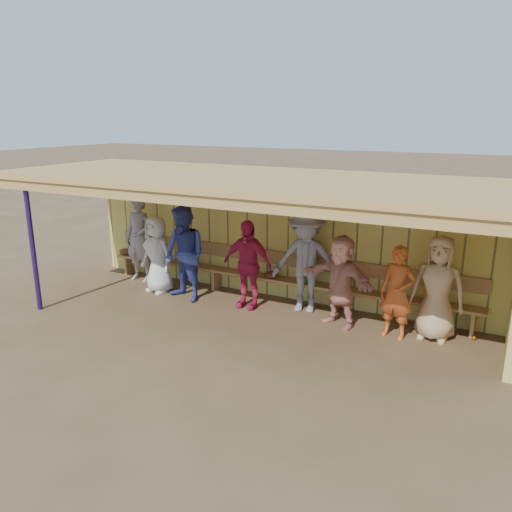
{
  "coord_description": "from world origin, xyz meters",
  "views": [
    {
      "loc": [
        3.94,
        -7.21,
        3.43
      ],
      "look_at": [
        0.0,
        0.35,
        1.05
      ],
      "focal_mm": 35.0,
      "sensor_mm": 36.0,
      "label": 1
    }
  ],
  "objects": [
    {
      "name": "ground",
      "position": [
        0.0,
        0.0,
        0.0
      ],
      "size": [
        90.0,
        90.0,
        0.0
      ],
      "primitive_type": "plane",
      "color": "brown",
      "rests_on": "ground"
    },
    {
      "name": "player_a",
      "position": [
        -3.05,
        0.81,
        0.93
      ],
      "size": [
        0.68,
        0.45,
        1.86
      ],
      "primitive_type": "imported",
      "rotation": [
        0.0,
        0.0,
        -0.0
      ],
      "color": "gray",
      "rests_on": "ground"
    },
    {
      "name": "player_b",
      "position": [
        -2.25,
        0.39,
        0.78
      ],
      "size": [
        0.84,
        0.63,
        1.55
      ],
      "primitive_type": "imported",
      "rotation": [
        0.0,
        0.0,
        -0.19
      ],
      "color": "silver",
      "rests_on": "ground"
    },
    {
      "name": "player_c",
      "position": [
        -1.49,
        0.26,
        0.91
      ],
      "size": [
        1.03,
        0.89,
        1.83
      ],
      "primitive_type": "imported",
      "rotation": [
        0.0,
        0.0,
        -0.25
      ],
      "color": "#364395",
      "rests_on": "ground"
    },
    {
      "name": "player_d",
      "position": [
        -0.25,
        0.49,
        0.83
      ],
      "size": [
        0.97,
        0.41,
        1.65
      ],
      "primitive_type": "imported",
      "rotation": [
        0.0,
        0.0,
        -0.0
      ],
      "color": "#BF1E49",
      "rests_on": "ground"
    },
    {
      "name": "player_e",
      "position": [
        0.77,
        0.81,
        0.94
      ],
      "size": [
        1.31,
        0.87,
        1.89
      ],
      "primitive_type": "imported",
      "rotation": [
        0.0,
        0.0,
        0.15
      ],
      "color": "gray",
      "rests_on": "ground"
    },
    {
      "name": "player_f",
      "position": [
        1.53,
        0.47,
        0.79
      ],
      "size": [
        1.53,
        0.96,
        1.57
      ],
      "primitive_type": "imported",
      "rotation": [
        0.0,
        0.0,
        -0.37
      ],
      "color": "#DE937D",
      "rests_on": "ground"
    },
    {
      "name": "player_g",
      "position": [
        2.49,
        0.39,
        0.76
      ],
      "size": [
        0.6,
        0.45,
        1.51
      ],
      "primitive_type": "imported",
      "rotation": [
        0.0,
        0.0,
        -0.16
      ],
      "color": "#C6561F",
      "rests_on": "ground"
    },
    {
      "name": "player_h",
      "position": [
        3.05,
        0.64,
        0.85
      ],
      "size": [
        0.85,
        0.57,
        1.7
      ],
      "primitive_type": "imported",
      "rotation": [
        0.0,
        0.0,
        -0.04
      ],
      "color": "tan",
      "rests_on": "ground"
    },
    {
      "name": "dugout_structure",
      "position": [
        0.39,
        0.69,
        1.69
      ],
      "size": [
        8.8,
        3.2,
        2.5
      ],
      "color": "#D9C85C",
      "rests_on": "ground"
    },
    {
      "name": "bench",
      "position": [
        0.0,
        1.12,
        0.53
      ],
      "size": [
        7.6,
        0.34,
        0.93
      ],
      "color": "#AA7C49",
      "rests_on": "ground"
    },
    {
      "name": "dugout_equipment",
      "position": [
        -1.01,
        0.99,
        0.49
      ],
      "size": [
        7.49,
        0.62,
        0.8
      ],
      "color": "gold",
      "rests_on": "ground"
    }
  ]
}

